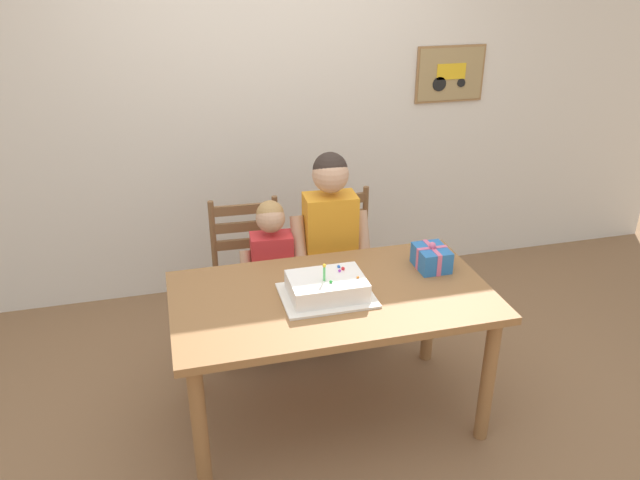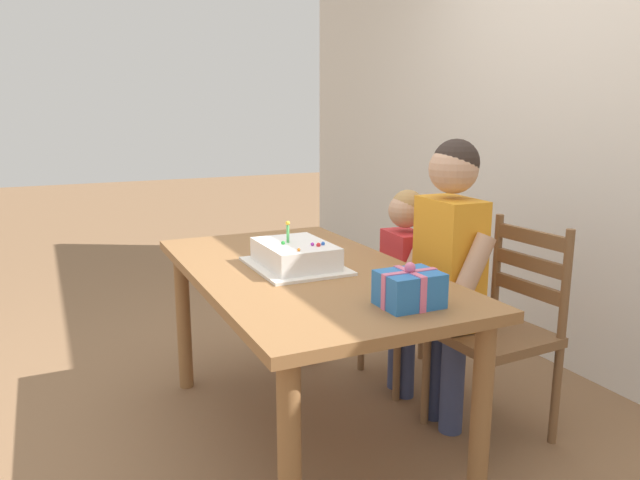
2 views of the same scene
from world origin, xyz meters
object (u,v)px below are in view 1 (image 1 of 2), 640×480
object	(u,v)px
birthday_cake	(327,288)
child_older	(330,236)
chair_left	(249,277)
chair_right	(344,266)
dining_table	(332,310)
gift_box_red_large	(431,258)
child_younger	(272,267)

from	to	relation	value
birthday_cake	child_older	xyz separation A→B (m)	(0.19, 0.62, -0.03)
chair_left	chair_right	world-z (taller)	same
dining_table	chair_left	bearing A→B (deg)	111.09
chair_left	birthday_cake	bearing A→B (deg)	-71.53
birthday_cake	chair_left	xyz separation A→B (m)	(-0.27, 0.80, -0.33)
birthday_cake	child_older	distance (m)	0.65
birthday_cake	gift_box_red_large	xyz separation A→B (m)	(0.61, 0.15, 0.01)
birthday_cake	child_younger	size ratio (longest dim) A/B	0.43
child_younger	chair_right	bearing A→B (deg)	19.77
dining_table	child_younger	xyz separation A→B (m)	(-0.19, 0.60, -0.04)
chair_left	child_younger	bearing A→B (deg)	-56.91
chair_right	dining_table	bearing A→B (deg)	-111.06
dining_table	birthday_cake	bearing A→B (deg)	-147.14
dining_table	chair_right	xyz separation A→B (m)	(0.30, 0.78, -0.18)
chair_right	child_younger	xyz separation A→B (m)	(-0.49, -0.17, 0.15)
dining_table	birthday_cake	size ratio (longest dim) A/B	3.53
birthday_cake	child_older	world-z (taller)	child_older
child_older	chair_left	bearing A→B (deg)	159.02
child_older	gift_box_red_large	bearing A→B (deg)	-48.74
birthday_cake	chair_left	bearing A→B (deg)	108.47
dining_table	child_older	world-z (taller)	child_older
chair_left	child_older	xyz separation A→B (m)	(0.46, -0.17, 0.30)
chair_left	chair_right	distance (m)	0.60
dining_table	birthday_cake	xyz separation A→B (m)	(-0.03, -0.02, 0.15)
birthday_cake	chair_left	size ratio (longest dim) A/B	0.48
gift_box_red_large	child_younger	bearing A→B (deg)	147.96
chair_left	gift_box_red_large	bearing A→B (deg)	-36.66
chair_left	child_younger	world-z (taller)	child_younger
gift_box_red_large	chair_left	size ratio (longest dim) A/B	0.22
chair_left	child_older	world-z (taller)	child_older
gift_box_red_large	chair_left	bearing A→B (deg)	143.34
chair_right	child_younger	distance (m)	0.54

